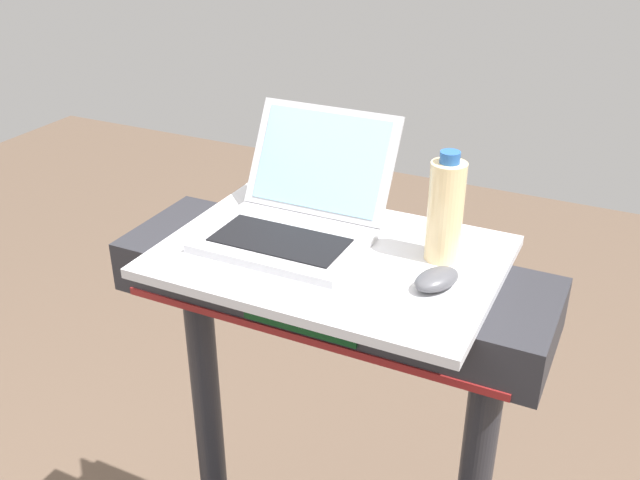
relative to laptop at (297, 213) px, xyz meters
The scene contains 4 objects.
desk_board 0.12m from the laptop, 23.60° to the right, with size 0.67×0.48×0.02m, color silver.
laptop is the anchor object (origin of this frame).
computer_mouse 0.34m from the laptop, 14.18° to the right, with size 0.06×0.10×0.03m, color #4C4C51.
water_bottle 0.31m from the laptop, ahead, with size 0.07×0.07×0.22m.
Camera 1 is at (0.53, -0.45, 1.89)m, focal length 40.44 mm.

